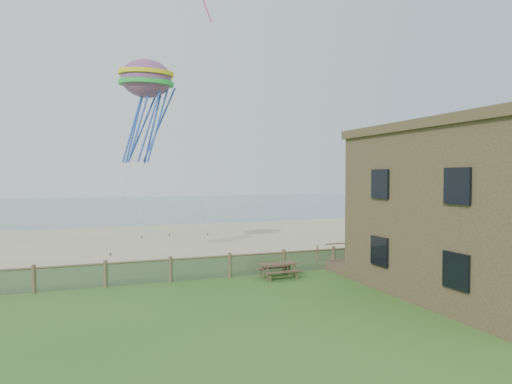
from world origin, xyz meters
The scene contains 7 objects.
ground centered at (0.00, 0.00, 0.00)m, with size 160.00×160.00×0.00m, color #2F591E.
sand_beach centered at (0.00, 22.00, 0.00)m, with size 72.00×20.00×0.02m, color tan.
ocean centered at (0.00, 66.00, 0.00)m, with size 160.00×68.00×0.02m, color slate.
chainlink_fence centered at (0.00, 6.00, 0.55)m, with size 36.20×0.20×1.25m, color #4E412C, non-canonical shape.
motel_deck centered at (13.00, 5.00, 0.25)m, with size 15.00×2.00×0.50m, color brown.
picnic_table centered at (2.28, 5.00, 0.40)m, with size 1.89×1.43×0.80m, color brown, non-canonical shape.
octopus_kite centered at (-3.41, 11.53, 9.18)m, with size 3.23×2.28×6.65m, color orange, non-canonical shape.
Camera 1 is at (-6.71, -16.04, 5.15)m, focal length 32.00 mm.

